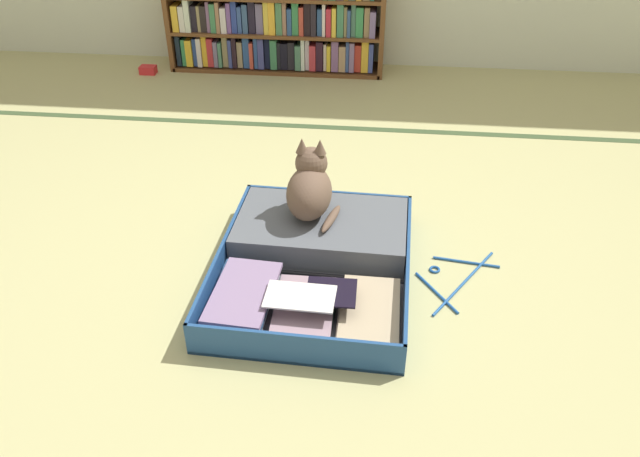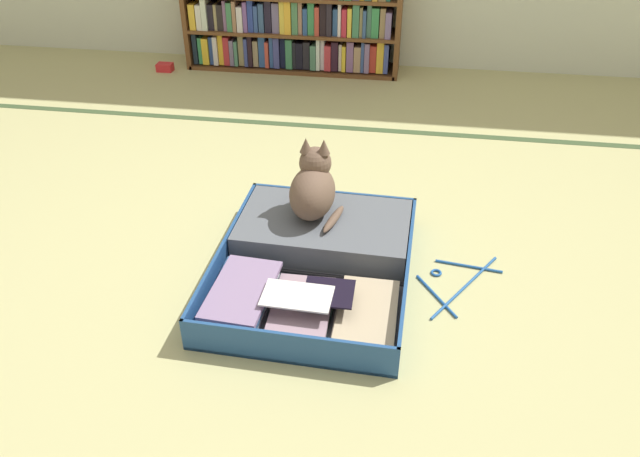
% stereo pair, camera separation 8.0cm
% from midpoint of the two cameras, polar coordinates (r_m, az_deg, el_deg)
% --- Properties ---
extents(ground_plane, '(10.00, 10.00, 0.00)m').
position_cam_midpoint_polar(ground_plane, '(2.23, -4.81, -5.80)').
color(ground_plane, tan).
extents(tatami_border, '(4.80, 0.05, 0.00)m').
position_cam_midpoint_polar(tatami_border, '(3.39, -0.71, 9.29)').
color(tatami_border, '#3B4F2E').
rests_on(tatami_border, ground_plane).
extents(bookshelf, '(1.37, 0.27, 0.71)m').
position_cam_midpoint_polar(bookshelf, '(4.13, -4.68, 18.88)').
color(bookshelf, brown).
rests_on(bookshelf, ground_plane).
extents(open_suitcase, '(0.71, 0.88, 0.12)m').
position_cam_midpoint_polar(open_suitcase, '(2.31, -1.58, -2.51)').
color(open_suitcase, navy).
rests_on(open_suitcase, ground_plane).
extents(black_cat, '(0.22, 0.28, 0.30)m').
position_cam_midpoint_polar(black_cat, '(2.36, -1.88, 3.74)').
color(black_cat, brown).
rests_on(black_cat, open_suitcase).
extents(clothes_hanger, '(0.32, 0.39, 0.01)m').
position_cam_midpoint_polar(clothes_hanger, '(2.32, 11.24, -4.48)').
color(clothes_hanger, '#20559B').
rests_on(clothes_hanger, ground_plane).
extents(small_red_pouch, '(0.10, 0.07, 0.05)m').
position_cam_midpoint_polar(small_red_pouch, '(4.28, -16.00, 13.78)').
color(small_red_pouch, red).
rests_on(small_red_pouch, ground_plane).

